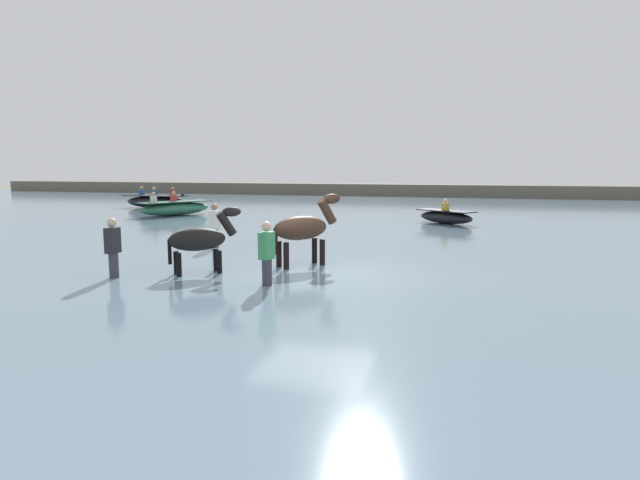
{
  "coord_description": "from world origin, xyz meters",
  "views": [
    {
      "loc": [
        3.22,
        -11.21,
        2.71
      ],
      "look_at": [
        -0.39,
        1.8,
        0.85
      ],
      "focal_mm": 30.13,
      "sensor_mm": 36.0,
      "label": 1
    }
  ],
  "objects_px": {
    "boat_near_starboard": "(175,208)",
    "boat_mid_channel": "(446,217)",
    "person_spectator_far": "(267,260)",
    "person_onlooker_left": "(215,230)",
    "horse_lead_dark_bay": "(304,230)",
    "person_wading_close": "(113,254)",
    "boat_near_port": "(156,202)",
    "horse_trailing_black": "(200,241)"
  },
  "relations": [
    {
      "from": "boat_near_starboard",
      "to": "boat_mid_channel",
      "type": "bearing_deg",
      "value": -1.7
    },
    {
      "from": "person_spectator_far",
      "to": "person_onlooker_left",
      "type": "xyz_separation_m",
      "value": [
        -3.31,
        4.36,
        0.0
      ]
    },
    {
      "from": "person_onlooker_left",
      "to": "boat_mid_channel",
      "type": "bearing_deg",
      "value": 53.86
    },
    {
      "from": "horse_lead_dark_bay",
      "to": "person_onlooker_left",
      "type": "distance_m",
      "value": 4.01
    },
    {
      "from": "boat_mid_channel",
      "to": "person_wading_close",
      "type": "relative_size",
      "value": 1.62
    },
    {
      "from": "boat_near_starboard",
      "to": "boat_mid_channel",
      "type": "xyz_separation_m",
      "value": [
        12.84,
        -0.38,
        -0.06
      ]
    },
    {
      "from": "boat_mid_channel",
      "to": "person_spectator_far",
      "type": "bearing_deg",
      "value": -102.83
    },
    {
      "from": "boat_near_starboard",
      "to": "person_onlooker_left",
      "type": "bearing_deg",
      "value": -53.67
    },
    {
      "from": "boat_near_starboard",
      "to": "boat_near_port",
      "type": "bearing_deg",
      "value": 132.54
    },
    {
      "from": "horse_lead_dark_bay",
      "to": "boat_mid_channel",
      "type": "height_order",
      "value": "horse_lead_dark_bay"
    },
    {
      "from": "person_spectator_far",
      "to": "boat_mid_channel",
      "type": "bearing_deg",
      "value": 77.17
    },
    {
      "from": "horse_lead_dark_bay",
      "to": "boat_near_starboard",
      "type": "xyz_separation_m",
      "value": [
        -9.96,
        11.07,
        -0.52
      ]
    },
    {
      "from": "boat_mid_channel",
      "to": "horse_trailing_black",
      "type": "bearing_deg",
      "value": -111.45
    },
    {
      "from": "horse_lead_dark_bay",
      "to": "boat_near_port",
      "type": "bearing_deg",
      "value": 132.12
    },
    {
      "from": "horse_trailing_black",
      "to": "person_spectator_far",
      "type": "relative_size",
      "value": 1.11
    },
    {
      "from": "horse_trailing_black",
      "to": "person_onlooker_left",
      "type": "xyz_separation_m",
      "value": [
        -1.47,
        3.63,
        -0.2
      ]
    },
    {
      "from": "boat_near_port",
      "to": "boat_mid_channel",
      "type": "height_order",
      "value": "boat_near_port"
    },
    {
      "from": "boat_near_port",
      "to": "person_spectator_far",
      "type": "height_order",
      "value": "person_spectator_far"
    },
    {
      "from": "person_spectator_far",
      "to": "person_wading_close",
      "type": "xyz_separation_m",
      "value": [
        -3.42,
        -0.17,
        0.0
      ]
    },
    {
      "from": "horse_trailing_black",
      "to": "person_wading_close",
      "type": "height_order",
      "value": "horse_trailing_black"
    },
    {
      "from": "boat_near_port",
      "to": "person_onlooker_left",
      "type": "distance_m",
      "value": 16.18
    },
    {
      "from": "boat_mid_channel",
      "to": "person_wading_close",
      "type": "distance_m",
      "value": 14.57
    },
    {
      "from": "person_spectator_far",
      "to": "person_onlooker_left",
      "type": "relative_size",
      "value": 1.0
    },
    {
      "from": "horse_lead_dark_bay",
      "to": "horse_trailing_black",
      "type": "xyz_separation_m",
      "value": [
        -1.92,
        -1.5,
        -0.14
      ]
    },
    {
      "from": "boat_near_port",
      "to": "person_onlooker_left",
      "type": "height_order",
      "value": "person_onlooker_left"
    },
    {
      "from": "person_spectator_far",
      "to": "person_wading_close",
      "type": "distance_m",
      "value": 3.43
    },
    {
      "from": "person_wading_close",
      "to": "person_spectator_far",
      "type": "bearing_deg",
      "value": 2.89
    },
    {
      "from": "horse_trailing_black",
      "to": "boat_mid_channel",
      "type": "height_order",
      "value": "horse_trailing_black"
    },
    {
      "from": "horse_lead_dark_bay",
      "to": "person_spectator_far",
      "type": "distance_m",
      "value": 2.26
    },
    {
      "from": "horse_trailing_black",
      "to": "boat_near_starboard",
      "type": "bearing_deg",
      "value": 122.62
    },
    {
      "from": "horse_lead_dark_bay",
      "to": "person_spectator_far",
      "type": "height_order",
      "value": "horse_lead_dark_bay"
    },
    {
      "from": "horse_lead_dark_bay",
      "to": "horse_trailing_black",
      "type": "relative_size",
      "value": 1.13
    },
    {
      "from": "boat_mid_channel",
      "to": "person_wading_close",
      "type": "bearing_deg",
      "value": -115.92
    },
    {
      "from": "boat_mid_channel",
      "to": "person_wading_close",
      "type": "xyz_separation_m",
      "value": [
        -6.37,
        -13.1,
        0.24
      ]
    },
    {
      "from": "horse_trailing_black",
      "to": "person_wading_close",
      "type": "bearing_deg",
      "value": -150.05
    },
    {
      "from": "boat_near_starboard",
      "to": "boat_near_port",
      "type": "height_order",
      "value": "boat_near_port"
    },
    {
      "from": "horse_lead_dark_bay",
      "to": "boat_near_starboard",
      "type": "height_order",
      "value": "horse_lead_dark_bay"
    },
    {
      "from": "horse_trailing_black",
      "to": "boat_mid_channel",
      "type": "xyz_separation_m",
      "value": [
        4.79,
        12.19,
        -0.43
      ]
    },
    {
      "from": "horse_trailing_black",
      "to": "person_spectator_far",
      "type": "distance_m",
      "value": 2.0
    },
    {
      "from": "horse_trailing_black",
      "to": "person_onlooker_left",
      "type": "height_order",
      "value": "horse_trailing_black"
    },
    {
      "from": "person_spectator_far",
      "to": "person_onlooker_left",
      "type": "distance_m",
      "value": 5.48
    },
    {
      "from": "person_wading_close",
      "to": "horse_lead_dark_bay",
      "type": "bearing_deg",
      "value": 34.57
    }
  ]
}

